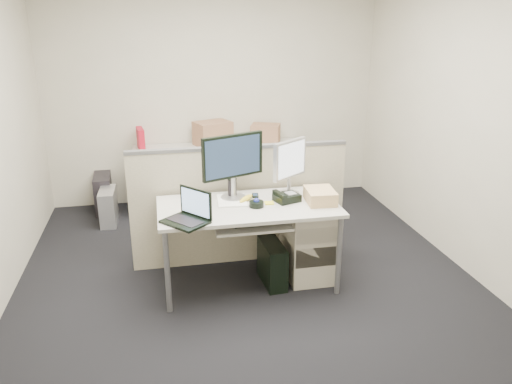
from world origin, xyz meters
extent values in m
cube|color=black|center=(0.00, 0.00, -0.01)|extent=(4.00, 4.50, 0.01)
cube|color=beige|center=(0.00, 2.25, 1.35)|extent=(4.00, 0.02, 2.70)
cube|color=beige|center=(0.00, -2.25, 1.35)|extent=(4.00, 0.02, 2.70)
cube|color=beige|center=(2.00, 0.00, 1.35)|extent=(0.02, 4.50, 2.70)
cube|color=silver|center=(0.00, 0.00, 0.71)|extent=(1.50, 0.75, 0.03)
cylinder|color=slate|center=(-0.70, -0.33, 0.35)|extent=(0.04, 0.04, 0.70)
cylinder|color=slate|center=(-0.70, 0.33, 0.35)|extent=(0.04, 0.04, 0.70)
cylinder|color=slate|center=(0.70, -0.33, 0.35)|extent=(0.04, 0.04, 0.70)
cylinder|color=slate|center=(0.70, 0.33, 0.35)|extent=(0.04, 0.04, 0.70)
cube|color=silver|center=(0.00, -0.18, 0.62)|extent=(0.62, 0.32, 0.02)
cube|color=#B2A99A|center=(0.55, 0.05, 0.33)|extent=(0.40, 0.55, 0.65)
cube|color=#BAAD92|center=(0.00, 0.45, 0.55)|extent=(2.00, 0.06, 1.10)
cube|color=#B2A99A|center=(0.00, 1.93, 0.36)|extent=(2.00, 0.60, 0.72)
cube|color=black|center=(-0.10, 0.18, 1.01)|extent=(0.61, 0.41, 0.57)
cube|color=#B7B7BC|center=(0.40, 0.18, 0.97)|extent=(0.44, 0.40, 0.49)
cube|color=black|center=(-0.54, -0.28, 0.85)|extent=(0.40, 0.41, 0.25)
cylinder|color=black|center=(0.06, -0.05, 0.75)|extent=(0.14, 0.14, 0.05)
cube|color=black|center=(0.34, 0.03, 0.76)|extent=(0.24, 0.21, 0.06)
cube|color=white|center=(-0.12, 0.12, 0.74)|extent=(0.26, 0.32, 0.01)
cube|color=yellow|center=(0.18, 0.00, 0.74)|extent=(0.08, 0.08, 0.01)
cylinder|color=black|center=(-0.10, 0.22, 0.81)|extent=(0.09, 0.09, 0.16)
ellipsoid|color=yellow|center=(0.00, 0.10, 0.75)|extent=(0.17, 0.18, 0.04)
cube|color=black|center=(0.10, 0.20, 0.74)|extent=(0.07, 0.11, 0.01)
cube|color=tan|center=(0.61, -0.05, 0.79)|extent=(0.25, 0.31, 0.11)
cube|color=black|center=(0.05, -0.14, 0.64)|extent=(0.43, 0.20, 0.02)
cube|color=black|center=(0.20, -0.05, 0.19)|extent=(0.19, 0.42, 0.38)
cube|color=black|center=(-1.38, 2.03, 0.22)|extent=(0.21, 0.48, 0.44)
cube|color=#B7B7BC|center=(-1.30, 1.63, 0.20)|extent=(0.18, 0.42, 0.39)
cube|color=#8F6246|center=(-0.05, 2.05, 0.87)|extent=(0.49, 0.43, 0.31)
cube|color=#8F6246|center=(0.60, 2.05, 0.84)|extent=(0.41, 0.37, 0.25)
cube|color=#B11124|center=(-0.90, 2.03, 0.85)|extent=(0.10, 0.29, 0.27)
camera|label=1|loc=(-0.71, -3.82, 2.23)|focal=35.00mm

